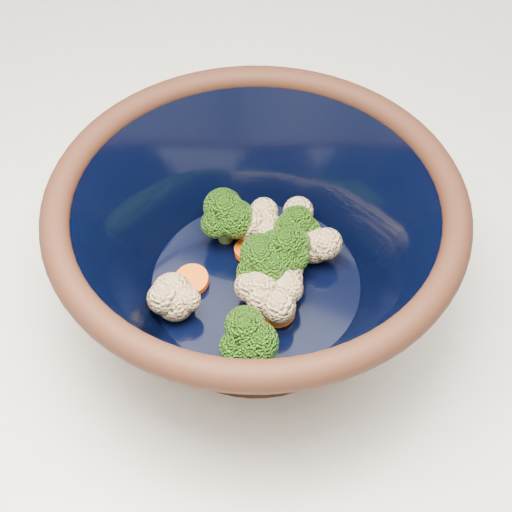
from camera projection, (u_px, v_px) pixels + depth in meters
name	position (u px, v px, depth m)	size (l,w,h in m)	color
counter	(226.00, 465.00, 1.01)	(1.20, 1.20, 0.90)	silver
mixing_bowl	(256.00, 245.00, 0.57)	(0.36, 0.36, 0.14)	black
vegetable_pile	(259.00, 263.00, 0.59)	(0.12, 0.17, 0.05)	#608442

